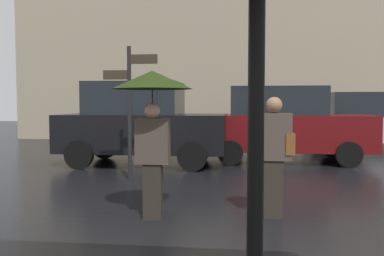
% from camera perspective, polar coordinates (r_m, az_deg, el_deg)
% --- Properties ---
extents(pedestrian_with_umbrella, '(1.05, 1.05, 1.96)m').
position_cam_1_polar(pedestrian_with_umbrella, '(5.43, -5.49, 4.06)').
color(pedestrian_with_umbrella, '#2A241E').
rests_on(pedestrian_with_umbrella, ground).
extents(pedestrian_with_bag, '(0.50, 0.24, 1.62)m').
position_cam_1_polar(pedestrian_with_bag, '(5.62, 11.34, -2.93)').
color(pedestrian_with_bag, '#2A241E').
rests_on(pedestrian_with_bag, ground).
extents(parked_car_left, '(4.32, 1.94, 1.96)m').
position_cam_1_polar(parked_car_left, '(11.08, 12.41, 0.54)').
color(parked_car_left, '#590C0F').
rests_on(parked_car_left, ground).
extents(parked_car_right, '(4.08, 2.00, 2.05)m').
position_cam_1_polar(parked_car_right, '(10.39, -6.99, 0.67)').
color(parked_car_right, black).
rests_on(parked_car_right, ground).
extents(parked_car_distant, '(4.07, 2.05, 1.87)m').
position_cam_1_polar(parked_car_distant, '(14.39, 23.18, 0.87)').
color(parked_car_distant, silver).
rests_on(parked_car_distant, ground).
extents(street_signpost, '(1.08, 0.08, 2.64)m').
position_cam_1_polar(street_signpost, '(8.19, -8.58, 3.94)').
color(street_signpost, black).
rests_on(street_signpost, ground).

